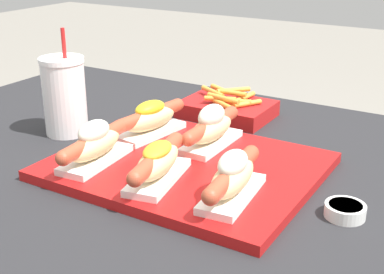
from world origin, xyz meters
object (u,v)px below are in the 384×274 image
hot_dog_1 (158,162)px  hot_dog_4 (211,128)px  hot_dog_0 (95,144)px  hot_dog_3 (150,119)px  serving_tray (186,166)px  fries_basket (227,108)px  drink_cup (64,96)px  sauce_bowl (345,210)px  hot_dog_2 (232,177)px

hot_dog_1 → hot_dog_4: (0.00, 0.18, 0.00)m
hot_dog_0 → hot_dog_1: size_ratio=1.01×
hot_dog_3 → hot_dog_4: bearing=5.3°
serving_tray → hot_dog_0: hot_dog_0 is taller
hot_dog_3 → hot_dog_4: size_ratio=0.99×
serving_tray → fries_basket: fries_basket is taller
hot_dog_0 → hot_dog_3: (0.00, 0.16, -0.00)m
serving_tray → drink_cup: bearing=174.2°
sauce_bowl → drink_cup: bearing=175.5°
hot_dog_2 → hot_dog_1: bearing=-175.8°
serving_tray → hot_dog_4: 0.10m
hot_dog_2 → drink_cup: (-0.44, 0.11, 0.03)m
hot_dog_0 → hot_dog_2: bearing=1.5°
hot_dog_1 → hot_dog_2: (0.13, 0.01, 0.00)m
hot_dog_2 → fries_basket: size_ratio=0.98×
hot_dog_3 → drink_cup: 0.19m
hot_dog_4 → sauce_bowl: hot_dog_4 is taller
hot_dog_0 → hot_dog_4: (0.14, 0.17, 0.00)m
serving_tray → hot_dog_1: bearing=-90.0°
sauce_bowl → hot_dog_2: bearing=-158.4°
hot_dog_4 → fries_basket: bearing=109.7°
hot_dog_0 → hot_dog_3: bearing=88.5°
hot_dog_0 → fries_basket: (0.06, 0.38, -0.03)m
hot_dog_2 → drink_cup: bearing=166.1°
hot_dog_2 → hot_dog_3: (-0.26, 0.16, -0.00)m
drink_cup → fries_basket: (0.24, 0.27, -0.06)m
hot_dog_1 → hot_dog_4: size_ratio=0.98×
serving_tray → fries_basket: size_ratio=2.26×
hot_dog_0 → drink_cup: bearing=146.8°
serving_tray → sauce_bowl: sauce_bowl is taller
serving_tray → drink_cup: (-0.31, 0.03, 0.07)m
fries_basket → drink_cup: bearing=-131.9°
hot_dog_3 → sauce_bowl: (0.42, -0.09, -0.04)m
drink_cup → hot_dog_1: bearing=-20.9°
hot_dog_0 → sauce_bowl: 0.43m
hot_dog_4 → sauce_bowl: 0.31m
hot_dog_3 → serving_tray: bearing=-30.6°
hot_dog_4 → sauce_bowl: (0.29, -0.11, -0.04)m
sauce_bowl → hot_dog_4: bearing=159.9°
serving_tray → drink_cup: 0.32m
hot_dog_4 → fries_basket: 0.22m
hot_dog_0 → hot_dog_4: size_ratio=1.00×
hot_dog_0 → drink_cup: drink_cup is taller
hot_dog_0 → serving_tray: bearing=32.2°
hot_dog_4 → sauce_bowl: size_ratio=3.18×
hot_dog_0 → hot_dog_3: size_ratio=1.00×
hot_dog_4 → drink_cup: drink_cup is taller
hot_dog_4 → drink_cup: size_ratio=0.88×
hot_dog_3 → fries_basket: (0.06, 0.22, -0.03)m
serving_tray → hot_dog_4: size_ratio=2.30×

